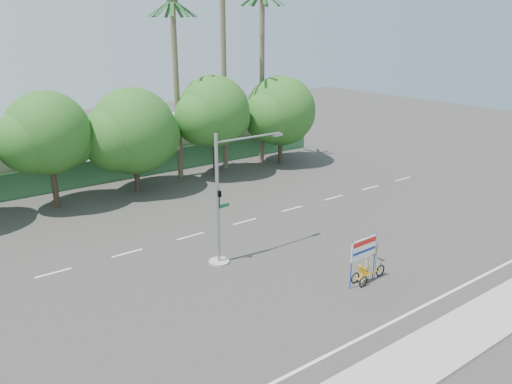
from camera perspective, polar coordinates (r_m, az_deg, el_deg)
ground at (r=25.50m, az=5.49°, el=-9.75°), size 120.00×120.00×0.00m
sidewalk_near at (r=21.35m, az=19.57°, el=-16.79°), size 50.00×2.40×0.12m
fence at (r=42.47m, az=-14.09°, el=2.82°), size 38.00×0.08×2.00m
building_right at (r=49.57m, az=-7.63°, el=6.36°), size 14.00×8.00×3.60m
tree_left at (r=36.23m, az=-22.74°, el=5.93°), size 6.66×5.60×8.07m
tree_center at (r=38.14m, az=-13.90°, el=6.47°), size 7.62×6.40×7.85m
tree_right at (r=41.12m, az=-4.88°, el=8.86°), size 6.90×5.80×8.36m
tree_far_right at (r=45.21m, az=2.80°, el=9.01°), size 7.38×6.20×7.94m
palm_tall at (r=42.94m, az=-3.75°, el=16.31°), size 3.73×3.79×17.45m
palm_mid at (r=45.28m, az=0.70°, el=15.10°), size 3.73×3.79×15.45m
palm_short at (r=40.78m, az=-9.18°, el=13.76°), size 3.73×3.79×14.45m
traffic_signal at (r=25.98m, az=-3.80°, el=-2.09°), size 4.72×1.10×7.00m
trike_billboard at (r=25.13m, az=12.48°, el=-7.97°), size 2.58×0.60×2.53m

